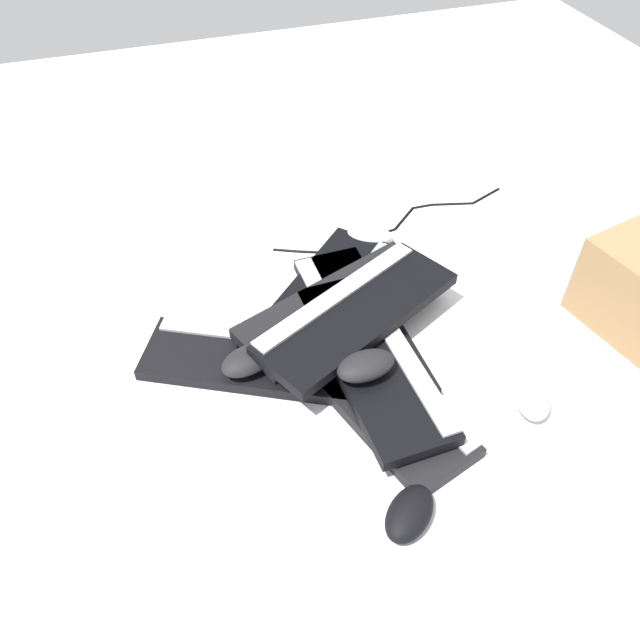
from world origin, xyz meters
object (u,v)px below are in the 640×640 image
object	(u,v)px
keyboard_4	(373,359)
keyboard_6	(357,312)
keyboard_5	(341,306)
keyboard_3	(257,359)
mouse_1	(533,396)
mouse_2	(249,360)
mouse_4	(409,513)
mouse_0	(370,235)
keyboard_0	(372,389)
mouse_3	(366,366)
keyboard_1	(358,321)
keyboard_2	(324,297)

from	to	relation	value
keyboard_4	keyboard_6	bearing A→B (deg)	178.44
keyboard_4	keyboard_5	bearing A→B (deg)	-176.36
keyboard_3	keyboard_5	xyz separation A→B (m)	(-0.06, 0.19, 0.03)
keyboard_3	mouse_1	xyz separation A→B (m)	(0.25, 0.46, 0.01)
keyboard_6	mouse_1	size ratio (longest dim) A/B	4.19
keyboard_3	mouse_2	distance (m)	0.05
mouse_4	mouse_0	bearing A→B (deg)	33.82
keyboard_6	mouse_2	distance (m)	0.23
keyboard_0	mouse_1	size ratio (longest dim) A/B	4.22
keyboard_6	mouse_0	bearing A→B (deg)	153.69
mouse_3	mouse_4	size ratio (longest dim) A/B	1.00
keyboard_6	mouse_1	xyz separation A→B (m)	(0.26, 0.25, -0.05)
keyboard_3	mouse_3	xyz separation A→B (m)	(0.13, 0.17, 0.07)
keyboard_0	keyboard_4	bearing A→B (deg)	158.45
keyboard_6	mouse_4	bearing A→B (deg)	-8.20
keyboard_1	keyboard_6	bearing A→B (deg)	-28.71
keyboard_5	mouse_2	distance (m)	0.23
keyboard_6	mouse_0	world-z (taller)	keyboard_6
keyboard_0	mouse_2	size ratio (longest dim) A/B	4.22
keyboard_1	keyboard_2	distance (m)	0.10
keyboard_3	mouse_2	world-z (taller)	mouse_2
keyboard_1	keyboard_4	bearing A→B (deg)	-8.48
mouse_3	mouse_4	distance (m)	0.27
keyboard_5	mouse_3	distance (m)	0.20
mouse_0	keyboard_4	bearing A→B (deg)	99.67
keyboard_4	keyboard_1	bearing A→B (deg)	171.52
mouse_2	keyboard_2	bearing A→B (deg)	-158.34
mouse_0	mouse_1	size ratio (longest dim) A/B	1.00
keyboard_1	keyboard_5	bearing A→B (deg)	-131.42
keyboard_6	mouse_3	world-z (taller)	mouse_3
mouse_4	keyboard_5	bearing A→B (deg)	44.38
keyboard_2	mouse_1	world-z (taller)	mouse_1
keyboard_2	keyboard_5	world-z (taller)	keyboard_5
mouse_2	keyboard_6	bearing A→B (deg)	172.09
keyboard_0	keyboard_5	size ratio (longest dim) A/B	1.00
mouse_3	mouse_2	bearing A→B (deg)	145.62
mouse_3	mouse_1	bearing A→B (deg)	-28.11
mouse_3	keyboard_6	bearing A→B (deg)	70.13
keyboard_1	mouse_0	size ratio (longest dim) A/B	4.02
keyboard_1	keyboard_3	world-z (taller)	same
keyboard_3	mouse_0	world-z (taller)	mouse_0
keyboard_6	keyboard_1	bearing A→B (deg)	151.29
keyboard_1	mouse_3	bearing A→B (deg)	-16.90
keyboard_3	mouse_0	xyz separation A→B (m)	(-0.29, 0.35, 0.01)
mouse_4	keyboard_0	bearing A→B (deg)	41.75
keyboard_5	keyboard_4	bearing A→B (deg)	3.64
keyboard_6	mouse_1	distance (m)	0.36
mouse_1	mouse_4	bearing A→B (deg)	140.68
keyboard_0	keyboard_3	bearing A→B (deg)	-126.65
keyboard_3	mouse_0	bearing A→B (deg)	130.02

